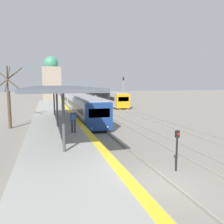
{
  "coord_description": "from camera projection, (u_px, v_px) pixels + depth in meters",
  "views": [
    {
      "loc": [
        -4.51,
        -8.29,
        4.52
      ],
      "look_at": [
        2.08,
        13.61,
        1.55
      ],
      "focal_mm": 35.0,
      "sensor_mm": 36.0,
      "label": 1
    }
  ],
  "objects": [
    {
      "name": "bare_tree_background",
      "position": [
        9.0,
        100.0,
        21.91
      ],
      "size": [
        2.85,
        1.78,
        6.25
      ],
      "color": "#4C3D2D",
      "rests_on": "ground_plane"
    },
    {
      "name": "train_near",
      "position": [
        70.0,
        98.0,
        43.66
      ],
      "size": [
        2.53,
        50.62,
        2.94
      ],
      "color": "navy",
      "rests_on": "ground_plane"
    },
    {
      "name": "train_far",
      "position": [
        101.0,
        96.0,
        53.24
      ],
      "size": [
        2.51,
        32.32,
        2.87
      ],
      "color": "gold",
      "rests_on": "ground_plane"
    },
    {
      "name": "platform_canopy",
      "position": [
        57.0,
        88.0,
        17.5
      ],
      "size": [
        4.0,
        17.1,
        3.3
      ],
      "color": "#4C515B",
      "rests_on": "station_platform"
    },
    {
      "name": "ground_plane",
      "position": [
        155.0,
        186.0,
        9.74
      ],
      "size": [
        240.0,
        240.0,
        0.0
      ],
      "primitive_type": "plane",
      "color": "gray"
    },
    {
      "name": "signal_mast_far",
      "position": [
        123.0,
        88.0,
        43.55
      ],
      "size": [
        0.28,
        0.29,
        5.88
      ],
      "color": "gray",
      "rests_on": "ground_plane"
    },
    {
      "name": "station_platform",
      "position": [
        71.0,
        186.0,
        8.61
      ],
      "size": [
        4.49,
        80.0,
        1.0
      ],
      "color": "#999993",
      "rests_on": "ground_plane"
    },
    {
      "name": "signal_post_near",
      "position": [
        177.0,
        146.0,
        11.22
      ],
      "size": [
        0.2,
        0.22,
        2.15
      ],
      "color": "black",
      "rests_on": "ground_plane"
    },
    {
      "name": "person_on_platform",
      "position": [
        73.0,
        119.0,
        15.68
      ],
      "size": [
        0.4,
        0.4,
        1.66
      ],
      "color": "#2D2D33",
      "rests_on": "station_platform"
    },
    {
      "name": "track_platform_line",
      "position": [
        155.0,
        184.0,
        9.73
      ],
      "size": [
        1.51,
        120.0,
        0.15
      ],
      "color": "gray",
      "rests_on": "ground_plane"
    },
    {
      "name": "distant_domed_building",
      "position": [
        52.0,
        80.0,
        58.5
      ],
      "size": [
        4.78,
        4.78,
        11.76
      ],
      "color": "gray",
      "rests_on": "ground_plane"
    }
  ]
}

